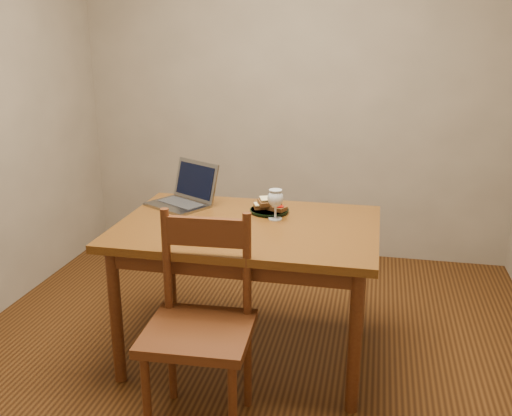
% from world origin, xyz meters
% --- Properties ---
extents(floor, '(3.20, 3.20, 0.02)m').
position_xyz_m(floor, '(0.00, 0.00, -0.01)').
color(floor, black).
rests_on(floor, ground).
extents(back_wall, '(3.20, 0.02, 2.60)m').
position_xyz_m(back_wall, '(0.00, 1.61, 1.30)').
color(back_wall, gray).
rests_on(back_wall, floor).
extents(front_wall, '(3.20, 0.02, 2.60)m').
position_xyz_m(front_wall, '(0.00, -1.61, 1.30)').
color(front_wall, gray).
rests_on(front_wall, floor).
extents(table, '(1.30, 0.90, 0.74)m').
position_xyz_m(table, '(0.01, 0.04, 0.65)').
color(table, '#48210C').
rests_on(table, floor).
extents(chair, '(0.46, 0.44, 0.48)m').
position_xyz_m(chair, '(-0.07, -0.55, 0.52)').
color(chair, '#441D0E').
rests_on(chair, floor).
extents(plate, '(0.21, 0.21, 0.02)m').
position_xyz_m(plate, '(0.08, 0.25, 0.75)').
color(plate, black).
rests_on(plate, table).
extents(sandwich_cheese, '(0.12, 0.09, 0.03)m').
position_xyz_m(sandwich_cheese, '(0.04, 0.26, 0.77)').
color(sandwich_cheese, '#381E0C').
rests_on(sandwich_cheese, plate).
extents(sandwich_tomato, '(0.12, 0.10, 0.03)m').
position_xyz_m(sandwich_tomato, '(0.12, 0.24, 0.77)').
color(sandwich_tomato, '#381E0C').
rests_on(sandwich_tomato, plate).
extents(sandwich_top, '(0.14, 0.12, 0.04)m').
position_xyz_m(sandwich_top, '(0.08, 0.25, 0.80)').
color(sandwich_top, '#381E0C').
rests_on(sandwich_top, plate).
extents(milk_glass, '(0.08, 0.08, 0.16)m').
position_xyz_m(milk_glass, '(0.13, 0.14, 0.82)').
color(milk_glass, white).
rests_on(milk_glass, table).
extents(laptop, '(0.42, 0.41, 0.23)m').
position_xyz_m(laptop, '(-0.41, 0.30, 0.80)').
color(laptop, slate).
rests_on(laptop, table).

